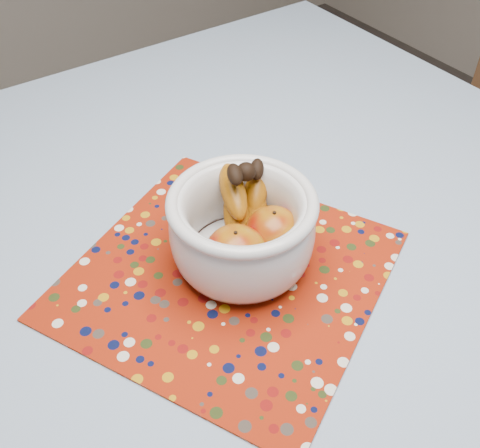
# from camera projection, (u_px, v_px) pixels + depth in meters

# --- Properties ---
(table) EXTENTS (1.20, 1.20, 0.75)m
(table) POSITION_uv_depth(u_px,v_px,m) (247.00, 281.00, 0.90)
(table) COLOR brown
(table) RESTS_ON ground
(tablecloth) EXTENTS (1.32, 1.32, 0.01)m
(tablecloth) POSITION_uv_depth(u_px,v_px,m) (247.00, 246.00, 0.85)
(tablecloth) COLOR #6385A6
(tablecloth) RESTS_ON table
(placemat) EXTENTS (0.54, 0.54, 0.00)m
(placemat) POSITION_uv_depth(u_px,v_px,m) (227.00, 274.00, 0.80)
(placemat) COLOR maroon
(placemat) RESTS_ON tablecloth
(fruit_bowl) EXTENTS (0.22, 0.21, 0.15)m
(fruit_bowl) POSITION_uv_depth(u_px,v_px,m) (245.00, 223.00, 0.77)
(fruit_bowl) COLOR silver
(fruit_bowl) RESTS_ON placemat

